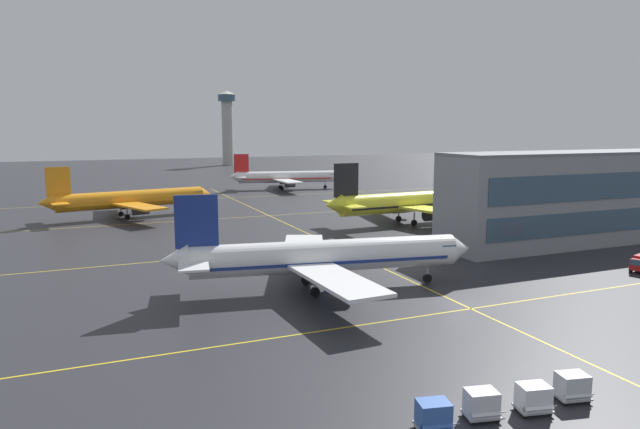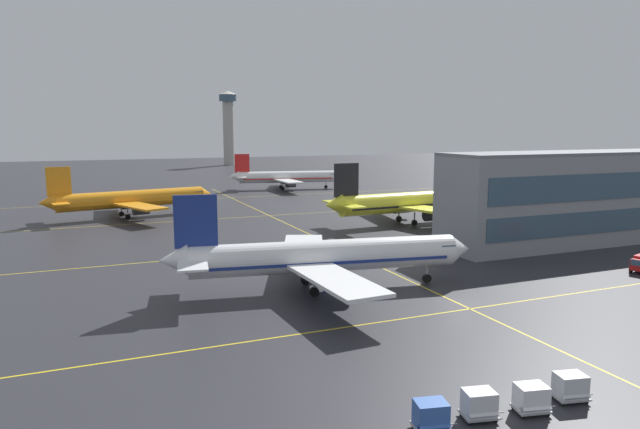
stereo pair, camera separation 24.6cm
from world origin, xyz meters
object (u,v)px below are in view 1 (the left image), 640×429
airliner_front_gate (322,257)px  baggage_cart_row_second (482,404)px  baggage_cart_row_leftmost (434,415)px  airliner_second_row (413,202)px  airliner_far_left_stand (285,177)px  baggage_cart_row_fourth (573,386)px  baggage_cart_row_middle (534,398)px  airliner_third_row (130,199)px  control_tower (227,122)px

airliner_front_gate → baggage_cart_row_second: airliner_front_gate is taller
baggage_cart_row_leftmost → airliner_second_row: bearing=58.9°
airliner_far_left_stand → baggage_cart_row_second: bearing=-104.2°
airliner_front_gate → baggage_cart_row_fourth: (5.04, -30.65, -2.78)m
airliner_far_left_stand → baggage_cart_row_middle: bearing=-102.7°
airliner_front_gate → airliner_third_row: (-15.52, 63.23, -0.12)m
airliner_second_row → airliner_far_left_stand: airliner_second_row is taller
airliner_front_gate → baggage_cart_row_leftmost: 30.97m
airliner_second_row → airliner_third_row: (-49.15, 28.35, -0.36)m
airliner_third_row → airliner_far_left_stand: (46.87, 38.48, -0.08)m
airliner_front_gate → airliner_far_left_stand: airliner_front_gate is taller
airliner_far_left_stand → airliner_second_row: bearing=-88.1°
baggage_cart_row_middle → control_tower: 253.51m
airliner_second_row → baggage_cart_row_fourth: airliner_second_row is taller
airliner_far_left_stand → baggage_cart_row_leftmost: bearing=-105.7°
airliner_third_row → baggage_cart_row_middle: airliner_third_row is taller
baggage_cart_row_fourth → baggage_cart_row_second: bearing=177.0°
airliner_third_row → airliner_far_left_stand: airliner_third_row is taller
airliner_front_gate → airliner_third_row: 65.11m
baggage_cart_row_fourth → airliner_third_row: bearing=102.4°
airliner_second_row → control_tower: 184.57m
airliner_third_row → baggage_cart_row_second: airliner_third_row is taller
airliner_far_left_stand → baggage_cart_row_middle: size_ratio=11.75×
baggage_cart_row_leftmost → baggage_cart_row_fourth: 10.71m
airliner_third_row → baggage_cart_row_fourth: 96.14m
airliner_front_gate → baggage_cart_row_middle: airliner_front_gate is taller
airliner_third_row → baggage_cart_row_leftmost: bearing=-84.0°
baggage_cart_row_middle → baggage_cart_row_fourth: bearing=4.3°
baggage_cart_row_middle → control_tower: bearing=80.7°
baggage_cart_row_middle → control_tower: (40.99, 249.38, 19.88)m
baggage_cart_row_second → airliner_front_gate: bearing=86.0°
airliner_third_row → baggage_cart_row_middle: 95.71m
baggage_cart_row_second → control_tower: bearing=79.8°
baggage_cart_row_middle → control_tower: control_tower is taller
baggage_cart_row_second → baggage_cart_row_middle: 3.62m
baggage_cart_row_leftmost → control_tower: control_tower is taller
airliner_third_row → baggage_cart_row_middle: size_ratio=12.01×
airliner_second_row → baggage_cart_row_fourth: (-28.59, -65.53, -3.03)m
baggage_cart_row_middle → baggage_cart_row_second: bearing=169.8°
baggage_cart_row_fourth → control_tower: size_ratio=0.08×
baggage_cart_row_middle → baggage_cart_row_fourth: same height
airliner_far_left_stand → baggage_cart_row_leftmost: (-37.01, -132.04, -2.59)m
airliner_front_gate → baggage_cart_row_second: bearing=-94.0°
airliner_front_gate → baggage_cart_row_fourth: bearing=-80.7°
airliner_third_row → baggage_cart_row_second: bearing=-81.8°
airliner_front_gate → baggage_cart_row_fourth: airliner_front_gate is taller
airliner_far_left_stand → baggage_cart_row_middle: (-29.88, -132.63, -2.59)m
airliner_second_row → baggage_cart_row_fourth: size_ratio=13.24×
baggage_cart_row_second → baggage_cart_row_middle: same height
control_tower → baggage_cart_row_second: bearing=-100.2°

